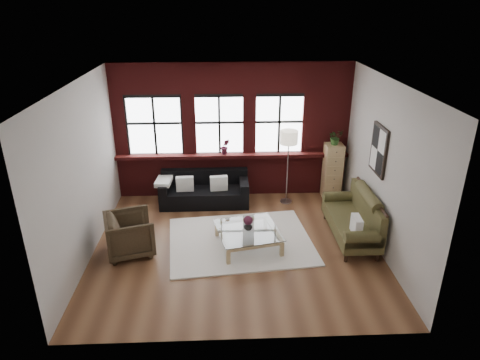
{
  "coord_description": "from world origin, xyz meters",
  "views": [
    {
      "loc": [
        -0.25,
        -7.22,
        4.53
      ],
      "look_at": [
        0.1,
        0.6,
        1.15
      ],
      "focal_mm": 32.0,
      "sensor_mm": 36.0,
      "label": 1
    }
  ],
  "objects_px": {
    "coffee_table": "(248,238)",
    "drawer_chest": "(332,171)",
    "dark_sofa": "(204,189)",
    "floor_lamp": "(288,165)",
    "vintage_settee": "(351,216)",
    "armchair": "(130,234)",
    "vase": "(248,226)"
  },
  "relations": [
    {
      "from": "drawer_chest",
      "to": "armchair",
      "type": "bearing_deg",
      "value": -152.58
    },
    {
      "from": "floor_lamp",
      "to": "drawer_chest",
      "type": "bearing_deg",
      "value": 12.25
    },
    {
      "from": "vintage_settee",
      "to": "floor_lamp",
      "type": "distance_m",
      "value": 2.04
    },
    {
      "from": "armchair",
      "to": "vase",
      "type": "bearing_deg",
      "value": -104.42
    },
    {
      "from": "vintage_settee",
      "to": "floor_lamp",
      "type": "relative_size",
      "value": 1.0
    },
    {
      "from": "coffee_table",
      "to": "drawer_chest",
      "type": "distance_m",
      "value": 3.1
    },
    {
      "from": "drawer_chest",
      "to": "floor_lamp",
      "type": "height_order",
      "value": "floor_lamp"
    },
    {
      "from": "floor_lamp",
      "to": "vintage_settee",
      "type": "bearing_deg",
      "value": -58.49
    },
    {
      "from": "coffee_table",
      "to": "drawer_chest",
      "type": "height_order",
      "value": "drawer_chest"
    },
    {
      "from": "vintage_settee",
      "to": "coffee_table",
      "type": "xyz_separation_m",
      "value": [
        -2.07,
        -0.23,
        -0.33
      ]
    },
    {
      "from": "vintage_settee",
      "to": "drawer_chest",
      "type": "height_order",
      "value": "drawer_chest"
    },
    {
      "from": "vase",
      "to": "floor_lamp",
      "type": "xyz_separation_m",
      "value": [
        1.03,
        1.94,
        0.5
      ]
    },
    {
      "from": "dark_sofa",
      "to": "vase",
      "type": "bearing_deg",
      "value": -64.95
    },
    {
      "from": "dark_sofa",
      "to": "coffee_table",
      "type": "distance_m",
      "value": 2.15
    },
    {
      "from": "vintage_settee",
      "to": "drawer_chest",
      "type": "distance_m",
      "value": 1.95
    },
    {
      "from": "dark_sofa",
      "to": "drawer_chest",
      "type": "bearing_deg",
      "value": 4.53
    },
    {
      "from": "vintage_settee",
      "to": "vase",
      "type": "height_order",
      "value": "vintage_settee"
    },
    {
      "from": "vintage_settee",
      "to": "armchair",
      "type": "distance_m",
      "value": 4.33
    },
    {
      "from": "drawer_chest",
      "to": "vintage_settee",
      "type": "bearing_deg",
      "value": -92.38
    },
    {
      "from": "dark_sofa",
      "to": "coffee_table",
      "type": "bearing_deg",
      "value": -64.95
    },
    {
      "from": "vintage_settee",
      "to": "vase",
      "type": "xyz_separation_m",
      "value": [
        -2.07,
        -0.23,
        -0.05
      ]
    },
    {
      "from": "vase",
      "to": "dark_sofa",
      "type": "bearing_deg",
      "value": 115.05
    },
    {
      "from": "dark_sofa",
      "to": "floor_lamp",
      "type": "relative_size",
      "value": 1.07
    },
    {
      "from": "vase",
      "to": "drawer_chest",
      "type": "distance_m",
      "value": 3.07
    },
    {
      "from": "vintage_settee",
      "to": "floor_lamp",
      "type": "xyz_separation_m",
      "value": [
        -1.04,
        1.7,
        0.45
      ]
    },
    {
      "from": "dark_sofa",
      "to": "coffee_table",
      "type": "xyz_separation_m",
      "value": [
        0.91,
        -1.94,
        -0.19
      ]
    },
    {
      "from": "dark_sofa",
      "to": "vase",
      "type": "xyz_separation_m",
      "value": [
        0.91,
        -1.94,
        0.09
      ]
    },
    {
      "from": "vintage_settee",
      "to": "drawer_chest",
      "type": "xyz_separation_m",
      "value": [
        0.08,
        1.94,
        0.16
      ]
    },
    {
      "from": "armchair",
      "to": "coffee_table",
      "type": "relative_size",
      "value": 0.76
    },
    {
      "from": "dark_sofa",
      "to": "coffee_table",
      "type": "relative_size",
      "value": 1.78
    },
    {
      "from": "dark_sofa",
      "to": "floor_lamp",
      "type": "height_order",
      "value": "floor_lamp"
    },
    {
      "from": "armchair",
      "to": "floor_lamp",
      "type": "bearing_deg",
      "value": -75.11
    }
  ]
}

